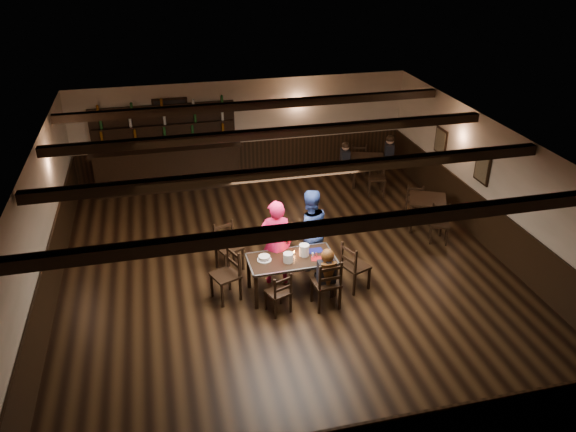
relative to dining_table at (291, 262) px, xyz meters
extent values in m
plane|color=black|center=(0.10, 0.77, -0.68)|extent=(10.00, 10.00, 0.00)
cube|color=beige|center=(0.10, 5.77, 0.67)|extent=(9.00, 0.02, 2.70)
cube|color=beige|center=(0.10, -4.23, 0.67)|extent=(9.00, 0.02, 2.70)
cube|color=beige|center=(-4.40, 0.77, 0.67)|extent=(0.02, 10.00, 2.70)
cube|color=beige|center=(4.60, 0.77, 0.67)|extent=(0.02, 10.00, 2.70)
cube|color=silver|center=(0.10, 0.77, 2.02)|extent=(9.00, 10.00, 0.02)
cube|color=black|center=(0.10, 5.74, -0.18)|extent=(9.00, 0.04, 1.00)
cube|color=black|center=(-4.37, 0.77, -0.18)|extent=(0.04, 10.00, 1.00)
cube|color=black|center=(4.57, 0.77, -0.18)|extent=(0.04, 10.00, 1.00)
cube|color=black|center=(-1.80, 5.74, 1.17)|extent=(0.90, 0.03, 1.00)
cube|color=black|center=(-1.80, 5.72, 1.17)|extent=(0.80, 0.02, 0.90)
cube|color=black|center=(4.57, 1.27, 0.92)|extent=(0.03, 0.55, 0.65)
cube|color=#72664C|center=(4.55, 1.27, 0.92)|extent=(0.02, 0.45, 0.55)
cube|color=black|center=(4.57, 3.17, 0.87)|extent=(0.03, 0.55, 0.65)
cube|color=#72664C|center=(4.55, 3.17, 0.87)|extent=(0.02, 0.45, 0.55)
cube|color=black|center=(0.10, -2.23, 1.92)|extent=(8.90, 0.18, 0.18)
cube|color=black|center=(0.10, -0.23, 1.92)|extent=(8.90, 0.18, 0.18)
cube|color=black|center=(0.10, 1.77, 1.92)|extent=(8.90, 0.18, 0.18)
cube|color=black|center=(0.10, 3.77, 1.92)|extent=(8.90, 0.18, 0.18)
cube|color=black|center=(-0.75, -0.37, -0.32)|extent=(0.06, 0.06, 0.71)
cube|color=black|center=(-0.77, 0.33, -0.32)|extent=(0.06, 0.06, 0.71)
cube|color=black|center=(0.77, -0.33, -0.32)|extent=(0.06, 0.06, 0.71)
cube|color=black|center=(0.75, 0.37, -0.32)|extent=(0.06, 0.06, 0.71)
cube|color=black|center=(0.00, 0.00, 0.05)|extent=(1.65, 0.85, 0.04)
cube|color=#A5A8AD|center=(-0.01, 0.39, 0.05)|extent=(1.64, 0.07, 0.05)
cube|color=#A5A8AD|center=(0.01, -0.39, 0.05)|extent=(1.64, 0.07, 0.05)
cube|color=#A5A8AD|center=(0.80, 0.02, 0.05)|extent=(0.05, 0.82, 0.05)
cube|color=#A5A8AD|center=(-0.80, -0.02, 0.05)|extent=(0.05, 0.82, 0.05)
cube|color=black|center=(-0.28, -0.33, -0.48)|extent=(0.04, 0.04, 0.40)
cube|color=black|center=(-0.17, -0.63, -0.48)|extent=(0.04, 0.04, 0.40)
cube|color=black|center=(-0.59, -0.45, -0.48)|extent=(0.04, 0.04, 0.40)
cube|color=black|center=(-0.48, -0.75, -0.48)|extent=(0.04, 0.04, 0.40)
cube|color=black|center=(-0.38, -0.54, -0.26)|extent=(0.50, 0.49, 0.04)
cube|color=black|center=(-0.32, -0.69, -0.05)|extent=(0.38, 0.17, 0.42)
cube|color=black|center=(-0.32, -0.69, -0.09)|extent=(0.32, 0.14, 0.05)
cube|color=black|center=(-0.32, -0.69, 0.08)|extent=(0.32, 0.14, 0.05)
cube|color=black|center=(0.69, -0.36, -0.43)|extent=(0.04, 0.04, 0.48)
cube|color=black|center=(0.72, -0.74, -0.43)|extent=(0.04, 0.04, 0.48)
cube|color=black|center=(0.29, -0.40, -0.43)|extent=(0.04, 0.04, 0.48)
cube|color=black|center=(0.32, -0.78, -0.43)|extent=(0.04, 0.04, 0.48)
cube|color=black|center=(0.51, -0.57, -0.17)|extent=(0.51, 0.49, 0.04)
cube|color=black|center=(0.52, -0.76, 0.08)|extent=(0.47, 0.08, 0.51)
cube|color=black|center=(0.52, -0.76, 0.03)|extent=(0.41, 0.06, 0.06)
cube|color=black|center=(0.52, -0.76, 0.23)|extent=(0.41, 0.06, 0.06)
cube|color=black|center=(-1.50, 0.20, -0.43)|extent=(0.05, 0.05, 0.49)
cube|color=black|center=(-1.14, 0.34, -0.43)|extent=(0.05, 0.05, 0.49)
cube|color=black|center=(-1.35, -0.18, -0.43)|extent=(0.05, 0.05, 0.49)
cube|color=black|center=(-0.99, -0.04, -0.43)|extent=(0.05, 0.05, 0.49)
cube|color=black|center=(-1.24, 0.08, -0.17)|extent=(0.60, 0.61, 0.05)
cube|color=black|center=(-1.07, 0.15, 0.09)|extent=(0.21, 0.46, 0.51)
cube|color=black|center=(-1.07, 0.15, 0.04)|extent=(0.18, 0.39, 0.06)
cube|color=black|center=(-1.07, 0.15, 0.24)|extent=(0.18, 0.39, 0.06)
cube|color=black|center=(1.47, -0.27, -0.44)|extent=(0.05, 0.05, 0.47)
cube|color=black|center=(1.12, -0.40, -0.44)|extent=(0.05, 0.05, 0.47)
cube|color=black|center=(1.33, 0.10, -0.44)|extent=(0.05, 0.05, 0.47)
cube|color=black|center=(0.98, -0.03, -0.44)|extent=(0.05, 0.05, 0.47)
cube|color=black|center=(1.23, -0.15, -0.18)|extent=(0.58, 0.59, 0.04)
cube|color=black|center=(1.05, -0.22, 0.07)|extent=(0.20, 0.44, 0.49)
cube|color=black|center=(1.05, -0.22, 0.02)|extent=(0.17, 0.38, 0.05)
cube|color=black|center=(1.05, -0.22, 0.21)|extent=(0.17, 0.38, 0.05)
cube|color=black|center=(-1.14, 0.84, -0.44)|extent=(0.05, 0.05, 0.48)
cube|color=black|center=(-1.28, 1.19, -0.44)|extent=(0.05, 0.05, 0.48)
cube|color=black|center=(-0.77, 0.99, -0.44)|extent=(0.05, 0.05, 0.48)
cube|color=black|center=(-0.91, 1.34, -0.44)|extent=(0.05, 0.05, 0.48)
cube|color=black|center=(-1.03, 1.09, -0.17)|extent=(0.60, 0.59, 0.04)
cube|color=black|center=(-1.10, 1.26, 0.08)|extent=(0.45, 0.21, 0.50)
cube|color=black|center=(-1.10, 1.26, 0.03)|extent=(0.38, 0.18, 0.06)
cube|color=black|center=(-1.10, 1.26, 0.23)|extent=(0.38, 0.18, 0.06)
imported|color=#FF136D|center=(-0.20, 0.43, 0.20)|extent=(0.70, 0.52, 1.76)
imported|color=navy|center=(0.56, 0.80, 0.19)|extent=(0.85, 0.68, 1.72)
cube|color=black|center=(0.51, -0.46, -0.16)|extent=(0.30, 0.30, 0.12)
cube|color=black|center=(0.51, -0.57, 0.06)|extent=(0.32, 0.19, 0.45)
cylinder|color=black|center=(0.51, -0.57, 0.26)|extent=(0.09, 0.32, 0.32)
sphere|color=#D8A384|center=(0.51, -0.57, 0.41)|extent=(0.20, 0.20, 0.20)
sphere|color=#3E1F0E|center=(0.51, -0.60, 0.42)|extent=(0.25, 0.25, 0.25)
cone|color=#3E1F0E|center=(0.51, -0.69, 0.04)|extent=(0.19, 0.19, 0.57)
cylinder|color=white|center=(-0.51, 0.06, 0.08)|extent=(0.27, 0.27, 0.01)
cylinder|color=white|center=(-0.51, 0.06, 0.13)|extent=(0.22, 0.22, 0.07)
cylinder|color=silver|center=(-0.51, 0.06, 0.11)|extent=(0.23, 0.23, 0.04)
cylinder|color=white|center=(-0.09, -0.10, 0.16)|extent=(0.19, 0.19, 0.18)
cylinder|color=white|center=(0.26, 0.06, 0.19)|extent=(0.19, 0.19, 0.22)
cylinder|color=#A5A8AD|center=(0.08, 0.14, 0.09)|extent=(0.05, 0.05, 0.03)
sphere|color=orange|center=(0.08, 0.14, 0.12)|extent=(0.03, 0.03, 0.03)
cylinder|color=silver|center=(0.40, -0.04, 0.12)|extent=(0.03, 0.03, 0.09)
cylinder|color=#A5A8AD|center=(0.47, -0.04, 0.12)|extent=(0.03, 0.03, 0.09)
cylinder|color=silver|center=(0.32, 0.15, 0.13)|extent=(0.07, 0.07, 0.11)
cube|color=maroon|center=(0.48, -0.12, 0.08)|extent=(0.30, 0.24, 0.00)
cube|color=#101252|center=(0.51, 0.17, 0.08)|extent=(0.28, 0.20, 0.00)
cube|color=black|center=(-2.01, 5.42, -0.13)|extent=(3.69, 0.60, 1.10)
cube|color=black|center=(-2.01, 5.42, 0.45)|extent=(3.89, 0.70, 0.05)
cube|color=black|center=(-2.01, 5.69, 0.42)|extent=(3.69, 0.10, 2.20)
cube|color=black|center=(-2.01, 5.59, 0.67)|extent=(3.59, 0.22, 0.03)
cube|color=black|center=(-2.01, 5.59, 1.02)|extent=(3.59, 0.22, 0.03)
cube|color=black|center=(-2.01, 5.59, 1.37)|extent=(3.59, 0.22, 0.03)
cube|color=black|center=(3.64, 1.77, 0.05)|extent=(1.07, 1.07, 0.04)
cube|color=black|center=(3.19, 1.61, -0.32)|extent=(0.05, 0.05, 0.71)
cube|color=black|center=(3.47, 2.21, -0.32)|extent=(0.05, 0.05, 0.71)
cube|color=black|center=(3.80, 1.33, -0.32)|extent=(0.05, 0.05, 0.71)
cube|color=black|center=(4.08, 1.93, -0.32)|extent=(0.05, 0.05, 0.71)
cube|color=black|center=(3.20, 4.44, 0.05)|extent=(1.10, 1.10, 0.04)
cube|color=black|center=(2.75, 4.20, -0.32)|extent=(0.05, 0.05, 0.71)
cube|color=black|center=(2.97, 4.89, -0.32)|extent=(0.05, 0.05, 0.71)
cube|color=black|center=(3.44, 3.98, -0.32)|extent=(0.05, 0.05, 0.71)
cube|color=black|center=(3.65, 4.67, -0.32)|extent=(0.05, 0.05, 0.71)
cube|color=black|center=(2.60, 4.57, 0.05)|extent=(0.27, 0.38, 0.51)
sphere|color=#D8A384|center=(2.60, 4.57, 0.40)|extent=(0.20, 0.20, 0.20)
sphere|color=black|center=(2.60, 4.57, 0.43)|extent=(0.21, 0.21, 0.21)
cube|color=black|center=(3.89, 4.64, 0.07)|extent=(0.34, 0.44, 0.55)
sphere|color=#D8A384|center=(3.89, 4.64, 0.44)|extent=(0.21, 0.21, 0.21)
sphere|color=black|center=(3.89, 4.64, 0.48)|extent=(0.22, 0.22, 0.22)
camera|label=1|loc=(-2.16, -8.65, 5.61)|focal=35.00mm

